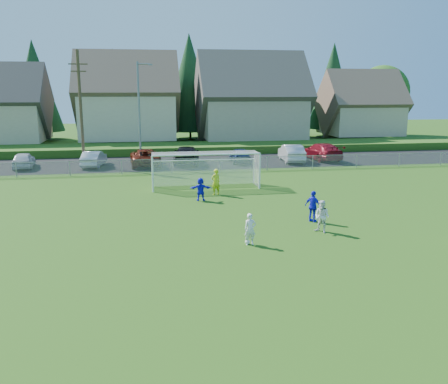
% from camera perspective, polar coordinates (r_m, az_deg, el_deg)
% --- Properties ---
extents(ground, '(160.00, 160.00, 0.00)m').
position_cam_1_polar(ground, '(18.10, 4.20, -9.76)').
color(ground, '#193D0C').
rests_on(ground, ground).
extents(asphalt_lot, '(60.00, 60.00, 0.00)m').
position_cam_1_polar(asphalt_lot, '(44.49, -4.11, 3.59)').
color(asphalt_lot, black).
rests_on(asphalt_lot, ground).
extents(grass_embankment, '(70.00, 6.00, 0.80)m').
position_cam_1_polar(grass_embankment, '(51.83, -4.90, 5.28)').
color(grass_embankment, '#1E420F').
rests_on(grass_embankment, ground).
extents(soccer_ball, '(0.22, 0.22, 0.22)m').
position_cam_1_polar(soccer_ball, '(21.24, 2.84, -6.02)').
color(soccer_ball, white).
rests_on(soccer_ball, ground).
extents(player_white_a, '(0.53, 0.35, 1.43)m').
position_cam_1_polar(player_white_a, '(21.02, 3.16, -4.50)').
color(player_white_a, silver).
rests_on(player_white_a, ground).
extents(player_white_b, '(0.95, 0.97, 1.58)m').
position_cam_1_polar(player_white_b, '(23.20, 11.71, -2.92)').
color(player_white_b, silver).
rests_on(player_white_b, ground).
extents(player_blue_a, '(0.92, 0.99, 1.64)m').
position_cam_1_polar(player_blue_a, '(24.94, 10.68, -1.72)').
color(player_blue_a, '#1618D5').
rests_on(player_blue_a, ground).
extents(player_blue_b, '(1.36, 0.53, 1.43)m').
position_cam_1_polar(player_blue_b, '(29.19, -2.83, 0.34)').
color(player_blue_b, '#1618D5').
rests_on(player_blue_b, ground).
extents(goalkeeper, '(0.72, 0.60, 1.70)m').
position_cam_1_polar(goalkeeper, '(30.72, -0.99, 1.22)').
color(goalkeeper, '#CAD418').
rests_on(goalkeeper, ground).
extents(car_a, '(2.02, 4.19, 1.38)m').
position_cam_1_polar(car_a, '(44.68, -22.97, 3.56)').
color(car_a, silver).
rests_on(car_a, ground).
extents(car_b, '(2.00, 4.38, 1.39)m').
position_cam_1_polar(car_b, '(43.41, -15.38, 3.88)').
color(car_b, '#BCBCBC').
rests_on(car_b, ground).
extents(car_c, '(2.79, 5.55, 1.51)m').
position_cam_1_polar(car_c, '(42.97, -9.47, 4.15)').
color(car_c, '#5D180A').
rests_on(car_c, ground).
extents(car_d, '(2.90, 5.81, 1.62)m').
position_cam_1_polar(car_d, '(43.49, -4.54, 4.45)').
color(car_d, black).
rests_on(car_d, ground).
extents(car_e, '(1.85, 4.14, 1.38)m').
position_cam_1_polar(car_e, '(44.12, 1.93, 4.44)').
color(car_e, navy).
rests_on(car_e, ground).
extents(car_f, '(2.15, 5.04, 1.61)m').
position_cam_1_polar(car_f, '(45.19, 8.11, 4.67)').
color(car_f, silver).
rests_on(car_f, ground).
extents(car_g, '(2.98, 5.83, 1.62)m').
position_cam_1_polar(car_g, '(46.73, 11.60, 4.79)').
color(car_g, maroon).
rests_on(car_g, ground).
extents(soccer_goal, '(7.42, 1.90, 2.50)m').
position_cam_1_polar(soccer_goal, '(32.99, -2.29, 3.36)').
color(soccer_goal, white).
rests_on(soccer_goal, ground).
extents(chainlink_fence, '(52.06, 0.06, 1.20)m').
position_cam_1_polar(chainlink_fence, '(38.98, -3.37, 3.27)').
color(chainlink_fence, gray).
rests_on(chainlink_fence, ground).
extents(streetlight, '(1.38, 0.18, 9.00)m').
position_cam_1_polar(streetlight, '(42.32, -10.11, 9.56)').
color(streetlight, slate).
rests_on(streetlight, ground).
extents(utility_pole, '(1.60, 0.26, 10.00)m').
position_cam_1_polar(utility_pole, '(43.65, -16.86, 9.71)').
color(utility_pole, '#473321').
rests_on(utility_pole, ground).
extents(houses_row, '(53.90, 11.45, 13.27)m').
position_cam_1_polar(houses_row, '(59.04, -3.67, 12.91)').
color(houses_row, tan).
rests_on(houses_row, ground).
extents(tree_row, '(65.98, 12.36, 13.80)m').
position_cam_1_polar(tree_row, '(65.21, -5.07, 12.47)').
color(tree_row, '#382616').
rests_on(tree_row, ground).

